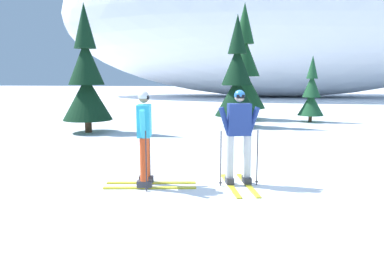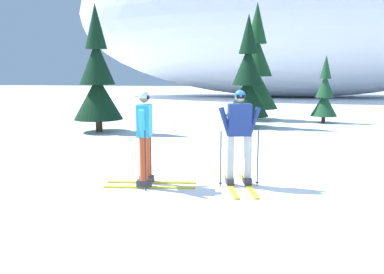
{
  "view_description": "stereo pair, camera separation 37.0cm",
  "coord_description": "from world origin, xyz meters",
  "px_view_note": "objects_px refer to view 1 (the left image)",
  "views": [
    {
      "loc": [
        -0.5,
        -7.41,
        2.15
      ],
      "look_at": [
        -1.3,
        0.05,
        0.95
      ],
      "focal_mm": 37.32,
      "sensor_mm": 36.0,
      "label": 1
    },
    {
      "loc": [
        -0.13,
        -7.36,
        2.15
      ],
      "look_at": [
        -1.3,
        0.05,
        0.95
      ],
      "focal_mm": 37.32,
      "sensor_mm": 36.0,
      "label": 2
    }
  ],
  "objects_px": {
    "skier_navy_jacket": "(239,135)",
    "pine_tree_center": "(244,72)",
    "skier_cyan_jacket": "(145,136)",
    "pine_tree_center_right": "(311,94)",
    "pine_tree_far_left": "(86,79)",
    "pine_tree_center_left": "(237,81)"
  },
  "relations": [
    {
      "from": "skier_navy_jacket",
      "to": "pine_tree_center",
      "type": "distance_m",
      "value": 11.41
    },
    {
      "from": "skier_cyan_jacket",
      "to": "pine_tree_center_right",
      "type": "distance_m",
      "value": 12.03
    },
    {
      "from": "pine_tree_far_left",
      "to": "pine_tree_center",
      "type": "distance_m",
      "value": 7.54
    },
    {
      "from": "pine_tree_center",
      "to": "skier_cyan_jacket",
      "type": "bearing_deg",
      "value": -100.04
    },
    {
      "from": "pine_tree_far_left",
      "to": "pine_tree_center_left",
      "type": "xyz_separation_m",
      "value": [
        5.41,
        2.19,
        -0.07
      ]
    },
    {
      "from": "skier_navy_jacket",
      "to": "pine_tree_center",
      "type": "xyz_separation_m",
      "value": [
        0.29,
        11.34,
        1.26
      ]
    },
    {
      "from": "skier_navy_jacket",
      "to": "pine_tree_far_left",
      "type": "bearing_deg",
      "value": 130.16
    },
    {
      "from": "pine_tree_far_left",
      "to": "pine_tree_center",
      "type": "relative_size",
      "value": 0.87
    },
    {
      "from": "skier_navy_jacket",
      "to": "pine_tree_center_right",
      "type": "relative_size",
      "value": 0.63
    },
    {
      "from": "pine_tree_center_left",
      "to": "pine_tree_center_right",
      "type": "xyz_separation_m",
      "value": [
        3.31,
        1.98,
        -0.64
      ]
    },
    {
      "from": "skier_navy_jacket",
      "to": "pine_tree_center",
      "type": "bearing_deg",
      "value": 88.56
    },
    {
      "from": "skier_navy_jacket",
      "to": "pine_tree_center_right",
      "type": "distance_m",
      "value": 11.12
    },
    {
      "from": "pine_tree_center_left",
      "to": "pine_tree_center",
      "type": "distance_m",
      "value": 2.74
    },
    {
      "from": "pine_tree_center",
      "to": "pine_tree_center_right",
      "type": "height_order",
      "value": "pine_tree_center"
    },
    {
      "from": "pine_tree_far_left",
      "to": "pine_tree_center_left",
      "type": "distance_m",
      "value": 5.84
    },
    {
      "from": "pine_tree_center_right",
      "to": "pine_tree_center",
      "type": "bearing_deg",
      "value": 166.59
    },
    {
      "from": "pine_tree_far_left",
      "to": "skier_navy_jacket",
      "type": "bearing_deg",
      "value": -49.84
    },
    {
      "from": "skier_navy_jacket",
      "to": "pine_tree_center",
      "type": "height_order",
      "value": "pine_tree_center"
    },
    {
      "from": "skier_navy_jacket",
      "to": "pine_tree_center_right",
      "type": "height_order",
      "value": "pine_tree_center_right"
    },
    {
      "from": "skier_cyan_jacket",
      "to": "pine_tree_center_right",
      "type": "height_order",
      "value": "pine_tree_center_right"
    },
    {
      "from": "skier_cyan_jacket",
      "to": "skier_navy_jacket",
      "type": "height_order",
      "value": "skier_navy_jacket"
    },
    {
      "from": "pine_tree_center_left",
      "to": "pine_tree_center_right",
      "type": "distance_m",
      "value": 3.91
    }
  ]
}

